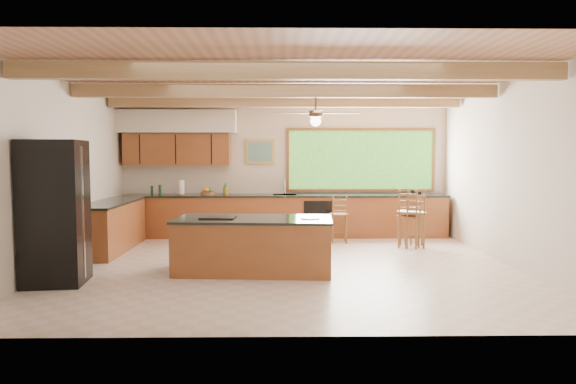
{
  "coord_description": "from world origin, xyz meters",
  "views": [
    {
      "loc": [
        -0.1,
        -8.21,
        1.81
      ],
      "look_at": [
        0.04,
        0.8,
        1.14
      ],
      "focal_mm": 32.0,
      "sensor_mm": 36.0,
      "label": 1
    }
  ],
  "objects": [
    {
      "name": "refrigerator",
      "position": [
        -3.22,
        -1.11,
        1.0
      ],
      "size": [
        0.85,
        0.83,
        2.0
      ],
      "rotation": [
        0.0,
        0.0,
        0.1
      ],
      "color": "black",
      "rests_on": "ground"
    },
    {
      "name": "bar_stool_c",
      "position": [
        2.51,
        1.54,
        0.66
      ],
      "size": [
        0.46,
        0.46,
        1.11
      ],
      "rotation": [
        0.0,
        0.0,
        -0.16
      ],
      "color": "brown",
      "rests_on": "ground"
    },
    {
      "name": "bar_stool_d",
      "position": [
        2.38,
        1.54,
        0.67
      ],
      "size": [
        0.51,
        0.51,
        1.14
      ],
      "rotation": [
        0.0,
        0.0,
        -0.32
      ],
      "color": "brown",
      "rests_on": "ground"
    },
    {
      "name": "counter_run",
      "position": [
        -0.82,
        2.52,
        0.46
      ],
      "size": [
        7.12,
        3.1,
        1.24
      ],
      "color": "brown",
      "rests_on": "ground"
    },
    {
      "name": "ground",
      "position": [
        0.0,
        0.0,
        0.0
      ],
      "size": [
        7.2,
        7.2,
        0.0
      ],
      "primitive_type": "plane",
      "color": "beige",
      "rests_on": "ground"
    },
    {
      "name": "room_shell",
      "position": [
        -0.17,
        0.65,
        2.21
      ],
      "size": [
        7.27,
        6.54,
        3.02
      ],
      "color": "beige",
      "rests_on": "ground"
    },
    {
      "name": "island",
      "position": [
        -0.51,
        -0.41,
        0.42
      ],
      "size": [
        2.45,
        1.28,
        0.85
      ],
      "rotation": [
        0.0,
        0.0,
        -0.07
      ],
      "color": "brown",
      "rests_on": "ground"
    },
    {
      "name": "bar_stool_a",
      "position": [
        1.1,
        2.08,
        0.57
      ],
      "size": [
        0.36,
        0.36,
        0.96
      ],
      "rotation": [
        0.0,
        0.0,
        -0.05
      ],
      "color": "brown",
      "rests_on": "ground"
    },
    {
      "name": "bar_stool_b",
      "position": [
        2.39,
        1.55,
        0.58
      ],
      "size": [
        0.44,
        0.44,
        0.98
      ],
      "rotation": [
        0.0,
        0.0,
        0.31
      ],
      "color": "brown",
      "rests_on": "ground"
    }
  ]
}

